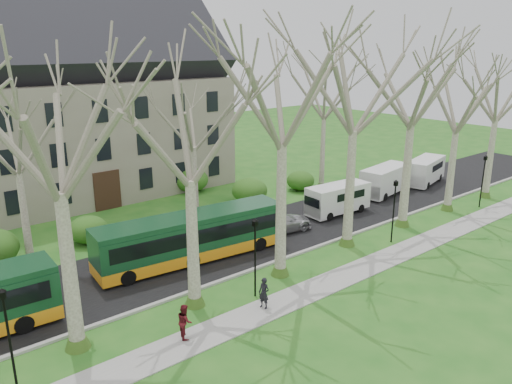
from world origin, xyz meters
TOP-DOWN VIEW (x-y plane):
  - ground at (0.00, 0.00)m, footprint 120.00×120.00m
  - sidewalk at (0.00, -2.50)m, footprint 70.00×2.00m
  - road at (0.00, 5.50)m, footprint 80.00×8.00m
  - curb at (0.00, 1.50)m, footprint 80.00×0.25m
  - building at (-6.00, 24.00)m, footprint 26.50×12.20m
  - tree_row_verge at (0.00, 0.30)m, footprint 49.00×7.00m
  - tree_row_far at (-1.33, 11.00)m, footprint 33.00×7.00m
  - lamp_row at (-0.00, -1.00)m, footprint 36.22×0.22m
  - hedges at (-4.67, 14.00)m, footprint 30.60×8.60m
  - bus_follow at (-6.06, 5.05)m, footprint 12.32×3.75m
  - sedan at (1.28, 5.19)m, footprint 5.18×2.67m
  - van_a at (7.53, 5.27)m, footprint 5.48×2.29m
  - van_b at (14.82, 6.14)m, footprint 6.02×2.96m
  - van_c at (20.73, 5.96)m, footprint 5.90×3.30m
  - pedestrian_a at (-6.50, -2.32)m, footprint 0.54×0.68m
  - pedestrian_b at (-11.01, -2.06)m, footprint 0.85×0.96m

SIDE VIEW (x-z plane):
  - ground at x=0.00m, z-range 0.00..0.00m
  - sidewalk at x=0.00m, z-range 0.00..0.06m
  - road at x=0.00m, z-range 0.00..0.06m
  - curb at x=0.00m, z-range 0.00..0.14m
  - sedan at x=1.28m, z-range 0.06..1.50m
  - pedestrian_a at x=-6.50m, z-range 0.06..1.70m
  - pedestrian_b at x=-11.01m, z-range 0.06..1.71m
  - hedges at x=-4.67m, z-range 0.00..2.00m
  - van_a at x=7.53m, z-range 0.06..2.40m
  - van_c at x=20.73m, z-range 0.06..2.49m
  - van_b at x=14.82m, z-range 0.06..2.57m
  - bus_follow at x=-6.06m, z-range 0.06..3.09m
  - lamp_row at x=0.00m, z-range 0.42..4.72m
  - tree_row_far at x=-1.33m, z-range 0.00..12.00m
  - tree_row_verge at x=0.00m, z-range 0.00..14.00m
  - building at x=-6.00m, z-range 0.07..16.07m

